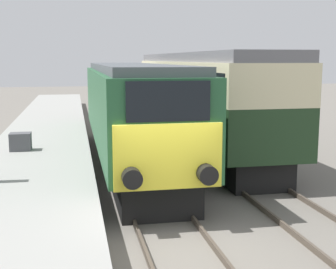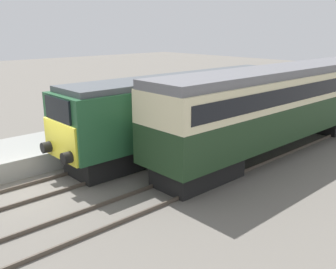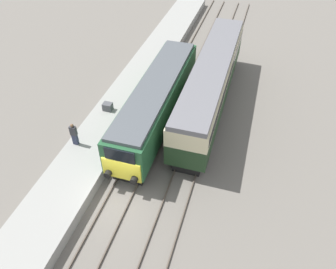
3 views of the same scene
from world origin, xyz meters
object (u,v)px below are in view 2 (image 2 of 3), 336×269
at_px(passenger_carriage, 283,101).
at_px(person_on_platform, 59,115).
at_px(locomotive, 186,108).
at_px(luggage_crate, 131,115).

xyz_separation_m(passenger_carriage, person_on_platform, (-7.77, -7.99, -0.79)).
distance_m(passenger_carriage, person_on_platform, 11.17).
distance_m(locomotive, luggage_crate, 4.02).
xyz_separation_m(locomotive, person_on_platform, (-4.37, -4.68, -0.38)).
xyz_separation_m(locomotive, passenger_carriage, (3.40, 3.31, 0.41)).
height_order(person_on_platform, luggage_crate, person_on_platform).
height_order(passenger_carriage, luggage_crate, passenger_carriage).
bearing_deg(person_on_platform, passenger_carriage, 45.78).
relative_size(locomotive, person_on_platform, 7.97).
bearing_deg(luggage_crate, person_on_platform, -96.85).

